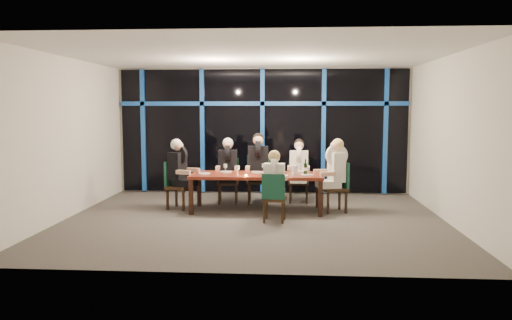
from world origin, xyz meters
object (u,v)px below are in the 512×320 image
Objects in this scene: chair_near_mid at (274,195)px; diner_near_mid at (274,175)px; diner_far_mid at (258,158)px; diner_far_right at (299,161)px; diner_end_right at (335,164)px; dining_table at (257,177)px; chair_far_right at (299,178)px; diner_far_left at (228,161)px; water_pitcher at (295,170)px; wine_bottle at (305,169)px; chair_far_mid at (258,176)px; chair_end_left at (176,182)px; chair_end_right at (338,184)px; chair_far_left at (228,178)px; diner_end_left at (179,164)px.

diner_near_mid is (0.01, 0.08, 0.36)m from chair_near_mid.
diner_far_right is (0.87, 0.16, -0.08)m from diner_far_mid.
dining_table is at bearing -103.51° from diner_end_right.
chair_far_right is at bearing 90.00° from diner_far_right.
diner_far_left is 1.71m from water_pitcher.
diner_far_left is at bearing -168.28° from chair_far_right.
diner_far_right reaches higher than wine_bottle.
chair_far_mid reaches higher than dining_table.
diner_far_mid reaches higher than chair_end_left.
chair_end_right is at bearing -135.90° from chair_near_mid.
chair_near_mid is 1.03× the size of diner_near_mid.
dining_table is 2.68× the size of diner_end_right.
chair_far_mid is at bearing -2.43° from chair_far_left.
chair_far_left is at bearing -33.40° from diner_end_left.
wine_bottle is at bearing -42.56° from diner_far_mid.
water_pitcher is at bearing -154.86° from wine_bottle.
chair_far_right is at bearing -98.65° from chair_near_mid.
chair_far_right is 2.01m from diner_near_mid.
chair_end_left is 2.68m from diner_far_right.
diner_far_right is at bearing 3.04° from chair_far_mid.
diner_near_mid is (0.40, -1.69, -0.14)m from diner_far_mid.
chair_far_right is (0.88, 0.15, -0.05)m from chair_far_mid.
diner_far_left is 0.66m from diner_far_mid.
water_pitcher is at bearing -91.33° from diner_end_right.
wine_bottle is (0.59, 0.91, 0.37)m from chair_near_mid.
chair_near_mid is 0.88× the size of diner_far_mid.
diner_near_mid is (-0.48, -1.93, 0.32)m from chair_far_right.
chair_end_left is 0.98× the size of chair_end_right.
chair_end_right reaches higher than chair_end_left.
diner_far_right is (2.52, 0.83, 0.36)m from chair_end_left.
diner_far_right is 1.12m from water_pitcher.
chair_far_left is 0.95× the size of diner_far_mid.
water_pitcher is at bearing -92.68° from diner_far_right.
wine_bottle is at bearing -3.38° from dining_table.
chair_end_right is 2.44m from diner_far_left.
chair_far_left is 2.41m from diner_end_right.
chair_far_left is at bearing 119.51° from water_pitcher.
diner_far_mid is (-0.39, 1.76, 0.49)m from chair_near_mid.
diner_end_right reaches higher than wine_bottle.
chair_far_right is 2.65m from diner_end_left.
dining_table is 2.74× the size of chair_far_right.
chair_end_right is at bearing -23.09° from chair_far_left.
chair_far_right is at bearing -53.85° from chair_end_left.
water_pitcher is at bearing -39.16° from chair_far_left.
diner_far_right is at bearing 8.72° from diner_far_mid.
diner_end_right is at bearing 8.48° from wine_bottle.
chair_far_mid is at bearing -48.94° from chair_end_left.
diner_far_mid reaches higher than diner_end_left.
dining_table is at bearing 176.62° from wine_bottle.
wine_bottle is 0.24m from water_pitcher.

